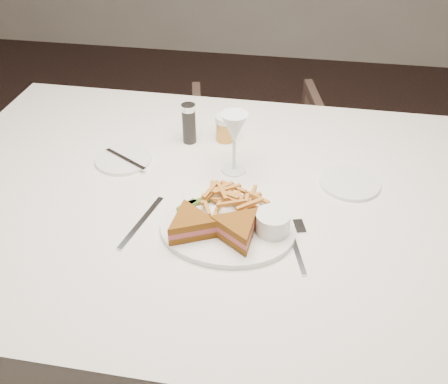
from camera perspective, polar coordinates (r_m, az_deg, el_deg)
ground at (r=2.05m, az=-3.43°, el=-11.51°), size 5.00×5.00×0.00m
table at (r=1.55m, az=0.31°, el=-11.47°), size 1.64×1.10×0.75m
chair_far at (r=2.30m, az=3.80°, el=4.62°), size 0.68×0.66×0.60m
table_setting at (r=1.23m, az=0.41°, el=-0.35°), size 0.79×0.65×0.18m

